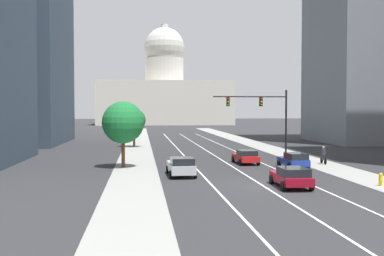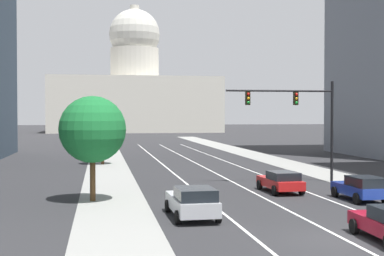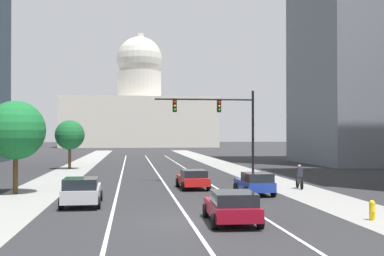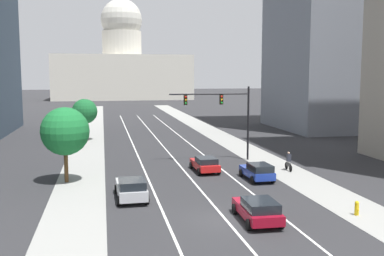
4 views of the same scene
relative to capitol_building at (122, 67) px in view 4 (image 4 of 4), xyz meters
name	(u,v)px [view 4 (image 4 of 4)]	position (x,y,z in m)	size (l,w,h in m)	color
ground_plane	(153,134)	(0.00, -95.59, -11.24)	(400.00, 400.00, 0.00)	#2B2B2D
sidewalk_left	(89,140)	(-8.91, -100.59, -11.24)	(3.85, 130.00, 0.01)	gray
sidewalk_right	(220,137)	(8.91, -100.59, -11.24)	(3.85, 130.00, 0.01)	gray
lane_stripe_left	(136,152)	(-3.49, -110.59, -11.23)	(0.16, 90.00, 0.01)	white
lane_stripe_center	(167,151)	(0.00, -110.59, -11.23)	(0.16, 90.00, 0.01)	white
lane_stripe_right	(197,150)	(3.49, -110.59, -11.23)	(0.16, 90.00, 0.01)	white
capitol_building	(122,67)	(0.00, 0.00, 0.00)	(46.71, 22.20, 35.40)	beige
car_red	(205,164)	(1.75, -122.36, -10.52)	(2.11, 4.29, 1.37)	red
car_blue	(258,171)	(5.24, -126.35, -10.48)	(2.03, 4.06, 1.44)	#1E389E
car_silver	(131,188)	(-5.23, -130.04, -10.44)	(2.19, 4.71, 1.55)	#B2B5BA
car_crimson	(258,209)	(1.74, -136.31, -10.49)	(2.20, 4.46, 1.41)	maroon
traffic_signal_mast	(225,109)	(4.84, -117.55, -6.05)	(8.11, 0.39, 7.41)	black
fire_hydrant	(357,208)	(8.12, -136.31, -10.78)	(0.26, 0.35, 0.91)	yellow
cyclist	(289,161)	(9.23, -123.31, -10.39)	(0.37, 1.70, 1.72)	black
street_tree_near_left	(85,112)	(-9.37, -100.47, -7.46)	(3.28, 3.28, 5.44)	#51381E
street_tree_mid_left	(65,131)	(-10.02, -123.96, -7.13)	(3.84, 3.84, 6.05)	#51381E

